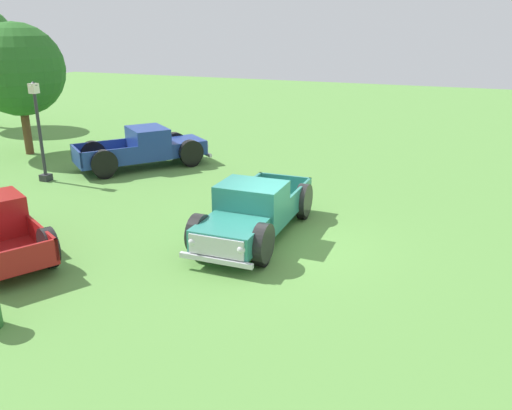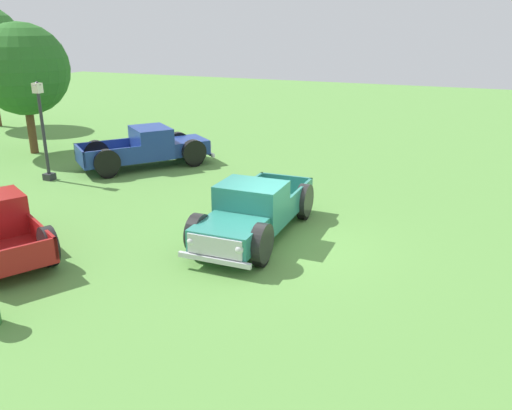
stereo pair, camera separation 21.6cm
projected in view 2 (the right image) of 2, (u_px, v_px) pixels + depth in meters
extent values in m
plane|color=#5B9342|center=(281.00, 244.00, 14.34)|extent=(80.00, 80.00, 0.00)
cube|color=#2D8475|center=(229.00, 235.00, 13.19)|extent=(1.58, 1.60, 0.58)
cube|color=silver|center=(215.00, 247.00, 12.48)|extent=(0.06, 1.44, 0.49)
sphere|color=silver|center=(239.00, 250.00, 12.26)|extent=(0.21, 0.21, 0.21)
sphere|color=silver|center=(191.00, 241.00, 12.72)|extent=(0.21, 0.21, 0.21)
cube|color=#2D8475|center=(252.00, 205.00, 14.38)|extent=(1.37, 1.76, 1.21)
cube|color=#8C9EA8|center=(242.00, 203.00, 13.73)|extent=(0.04, 1.52, 0.53)
cube|color=#2D8475|center=(274.00, 204.00, 16.13)|extent=(2.22, 1.76, 0.11)
cube|color=#2D8475|center=(301.00, 197.00, 15.71)|extent=(2.22, 0.08, 0.58)
cube|color=#2D8475|center=(249.00, 190.00, 16.31)|extent=(2.22, 0.08, 0.58)
cube|color=#2D8475|center=(286.00, 184.00, 16.94)|extent=(0.08, 1.76, 0.58)
cylinder|color=black|center=(262.00, 251.00, 12.97)|extent=(0.80, 0.23, 0.80)
cylinder|color=#B7B7BC|center=(262.00, 251.00, 12.97)|extent=(0.32, 0.25, 0.32)
cylinder|color=black|center=(262.00, 243.00, 12.90)|extent=(1.01, 0.30, 1.01)
cylinder|color=black|center=(198.00, 240.00, 13.61)|extent=(0.80, 0.23, 0.80)
cylinder|color=#B7B7BC|center=(198.00, 240.00, 13.61)|extent=(0.32, 0.25, 0.32)
cylinder|color=black|center=(198.00, 233.00, 13.54)|extent=(1.01, 0.30, 1.01)
cylinder|color=black|center=(304.00, 207.00, 16.06)|extent=(0.80, 0.23, 0.80)
cylinder|color=#B7B7BC|center=(305.00, 207.00, 16.05)|extent=(0.32, 0.25, 0.32)
cylinder|color=black|center=(304.00, 200.00, 15.99)|extent=(1.01, 0.30, 1.01)
cylinder|color=black|center=(251.00, 200.00, 16.69)|extent=(0.80, 0.23, 0.80)
cylinder|color=#B7B7BC|center=(251.00, 199.00, 16.69)|extent=(0.32, 0.25, 0.32)
cylinder|color=black|center=(251.00, 193.00, 16.62)|extent=(1.01, 0.30, 1.01)
cube|color=silver|center=(214.00, 260.00, 12.56)|extent=(0.11, 1.92, 0.13)
cube|color=navy|center=(186.00, 146.00, 22.54)|extent=(2.28, 2.29, 0.59)
cube|color=silver|center=(203.00, 144.00, 22.92)|extent=(0.98, 1.18, 0.50)
sphere|color=silver|center=(197.00, 140.00, 23.44)|extent=(0.22, 0.22, 0.22)
sphere|color=silver|center=(209.00, 146.00, 22.35)|extent=(0.22, 0.22, 0.22)
cube|color=navy|center=(151.00, 142.00, 21.75)|extent=(2.22, 2.28, 1.24)
cube|color=#8C9EA8|center=(166.00, 134.00, 21.96)|extent=(1.01, 1.23, 0.54)
cube|color=navy|center=(108.00, 161.00, 21.11)|extent=(2.89, 2.82, 0.11)
cube|color=navy|center=(103.00, 148.00, 21.71)|extent=(1.81, 1.49, 0.59)
cube|color=navy|center=(113.00, 157.00, 20.29)|extent=(1.81, 1.49, 0.59)
cube|color=navy|center=(80.00, 155.00, 20.51)|extent=(1.20, 1.45, 0.59)
cylinder|color=black|center=(179.00, 148.00, 23.39)|extent=(0.78, 0.70, 0.82)
cylinder|color=#B7B7BC|center=(178.00, 148.00, 23.40)|extent=(0.42, 0.41, 0.33)
cylinder|color=black|center=(178.00, 144.00, 23.32)|extent=(0.99, 0.88, 1.03)
cylinder|color=black|center=(194.00, 157.00, 21.89)|extent=(0.78, 0.70, 0.82)
cylinder|color=#B7B7BC|center=(194.00, 157.00, 21.88)|extent=(0.42, 0.41, 0.33)
cylinder|color=black|center=(194.00, 152.00, 21.82)|extent=(0.99, 0.88, 1.03)
cylinder|color=black|center=(97.00, 158.00, 21.76)|extent=(0.78, 0.70, 0.82)
cylinder|color=#B7B7BC|center=(97.00, 158.00, 21.77)|extent=(0.42, 0.41, 0.33)
cylinder|color=black|center=(96.00, 153.00, 21.69)|extent=(0.99, 0.88, 1.03)
cylinder|color=black|center=(107.00, 168.00, 20.26)|extent=(0.78, 0.70, 0.82)
cylinder|color=#B7B7BC|center=(107.00, 168.00, 20.25)|extent=(0.42, 0.41, 0.33)
cylinder|color=black|center=(107.00, 163.00, 20.19)|extent=(0.99, 0.88, 1.03)
cube|color=silver|center=(205.00, 151.00, 23.05)|extent=(1.32, 1.59, 0.13)
cube|color=maroon|center=(11.00, 255.00, 12.66)|extent=(2.44, 2.60, 0.10)
cube|color=maroon|center=(43.00, 235.00, 13.01)|extent=(1.07, 1.84, 0.54)
cube|color=maroon|center=(21.00, 257.00, 11.82)|extent=(1.47, 0.87, 0.54)
cylinder|color=black|center=(13.00, 215.00, 15.41)|extent=(0.55, 0.76, 0.75)
cylinder|color=#B7B7BC|center=(13.00, 215.00, 15.41)|extent=(0.35, 0.38, 0.30)
cylinder|color=black|center=(12.00, 209.00, 15.35)|extent=(0.70, 0.96, 0.94)
cylinder|color=black|center=(49.00, 252.00, 12.98)|extent=(0.55, 0.76, 0.75)
cylinder|color=#B7B7BC|center=(50.00, 252.00, 12.98)|extent=(0.35, 0.38, 0.30)
cylinder|color=black|center=(48.00, 245.00, 12.92)|extent=(0.70, 0.96, 0.94)
cube|color=#2D2D33|center=(49.00, 177.00, 20.14)|extent=(0.36, 0.36, 0.25)
cylinder|color=#2D2D33|center=(44.00, 134.00, 19.59)|extent=(0.12, 0.12, 3.05)
cube|color=#F2EACC|center=(37.00, 88.00, 19.03)|extent=(0.28, 0.28, 0.36)
cone|color=#2D2D33|center=(37.00, 83.00, 18.97)|extent=(0.32, 0.32, 0.14)
cylinder|color=brown|center=(31.00, 129.00, 23.93)|extent=(0.36, 0.36, 2.27)
sphere|color=#286623|center=(23.00, 69.00, 23.05)|extent=(4.01, 4.01, 4.01)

